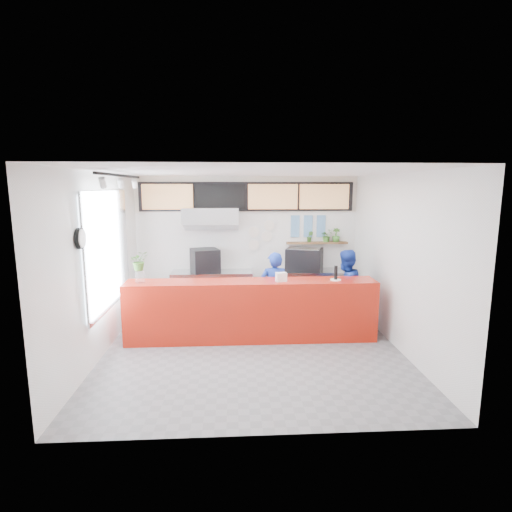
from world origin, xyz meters
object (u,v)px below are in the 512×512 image
(espresso_machine, at_px, (304,259))
(staff_center, at_px, (274,291))
(staff_right, at_px, (345,289))
(service_counter, at_px, (251,310))
(pepper_mill, at_px, (336,273))
(panini_oven, at_px, (205,260))

(espresso_machine, xyz_separation_m, staff_center, (-0.81, -1.30, -0.38))
(espresso_machine, xyz_separation_m, staff_right, (0.59, -1.26, -0.37))
(service_counter, xyz_separation_m, staff_center, (0.47, 0.50, 0.22))
(service_counter, xyz_separation_m, pepper_mill, (1.52, -0.03, 0.69))
(panini_oven, xyz_separation_m, staff_right, (2.82, -1.26, -0.37))
(staff_right, xyz_separation_m, pepper_mill, (-0.34, -0.57, 0.46))
(service_counter, distance_m, panini_oven, 2.12)
(service_counter, relative_size, staff_center, 2.92)
(panini_oven, relative_size, staff_center, 0.37)
(panini_oven, bearing_deg, staff_right, -42.09)
(staff_right, bearing_deg, espresso_machine, -96.78)
(service_counter, height_order, espresso_machine, espresso_machine)
(service_counter, bearing_deg, espresso_machine, 54.59)
(espresso_machine, bearing_deg, pepper_mill, -63.25)
(staff_center, bearing_deg, panini_oven, -39.77)
(staff_center, relative_size, pepper_mill, 6.25)
(pepper_mill, bearing_deg, panini_oven, 143.49)
(panini_oven, bearing_deg, pepper_mill, -54.47)
(service_counter, distance_m, staff_center, 0.72)
(staff_center, bearing_deg, service_counter, 49.73)
(espresso_machine, height_order, staff_center, staff_center)
(espresso_machine, bearing_deg, staff_right, -45.84)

